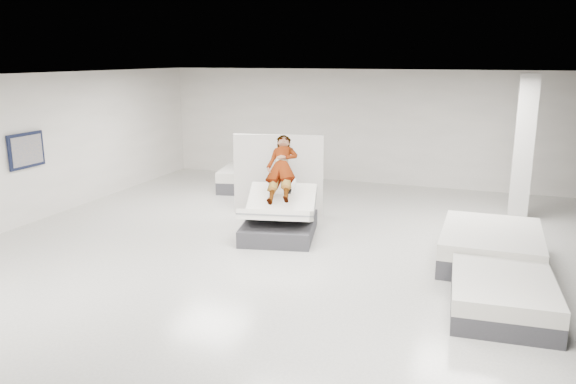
% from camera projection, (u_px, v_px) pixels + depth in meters
% --- Properties ---
extents(room, '(14.00, 14.04, 3.20)m').
position_uv_depth(room, '(279.00, 175.00, 9.46)').
color(room, beige).
rests_on(room, ground).
extents(hero_bed, '(1.74, 2.09, 1.05)m').
position_uv_depth(hero_bed, '(279.00, 219.00, 11.31)').
color(hero_bed, '#38383D').
rests_on(hero_bed, floor).
extents(person, '(0.93, 1.53, 1.63)m').
position_uv_depth(person, '(282.00, 177.00, 11.41)').
color(person, slate).
rests_on(person, hero_bed).
extents(remote, '(0.08, 0.15, 0.08)m').
position_uv_depth(remote, '(290.00, 191.00, 11.09)').
color(remote, black).
rests_on(remote, person).
extents(divider_panel, '(2.00, 0.55, 1.85)m').
position_uv_depth(divider_panel, '(278.00, 175.00, 12.68)').
color(divider_panel, silver).
rests_on(divider_panel, floor).
extents(flat_bed_right_far, '(1.65, 2.20, 0.60)m').
position_uv_depth(flat_bed_right_far, '(491.00, 247.00, 9.79)').
color(flat_bed_right_far, '#38383D').
rests_on(flat_bed_right_far, floor).
extents(flat_bed_right_near, '(1.49, 1.93, 0.51)m').
position_uv_depth(flat_bed_right_near, '(503.00, 296.00, 7.90)').
color(flat_bed_right_near, '#38383D').
rests_on(flat_bed_right_near, floor).
extents(flat_bed_left_far, '(2.43, 2.01, 0.59)m').
position_uv_depth(flat_bed_left_far, '(262.00, 179.00, 15.24)').
color(flat_bed_left_far, '#38383D').
rests_on(flat_bed_left_far, floor).
extents(column, '(0.40, 0.40, 3.20)m').
position_uv_depth(column, '(524.00, 148.00, 12.24)').
color(column, silver).
rests_on(column, floor).
extents(wall_poster, '(0.06, 0.95, 0.75)m').
position_uv_depth(wall_poster, '(26.00, 150.00, 11.89)').
color(wall_poster, black).
rests_on(wall_poster, wall_left).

